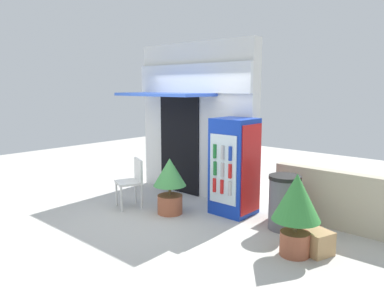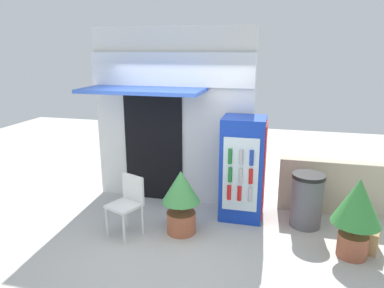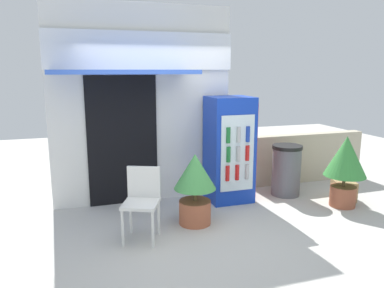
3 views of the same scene
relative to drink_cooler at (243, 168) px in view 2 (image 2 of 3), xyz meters
name	(u,v)px [view 2 (image 2 of 3)]	position (x,y,z in m)	size (l,w,h in m)	color
ground	(163,239)	(-1.06, -1.02, -0.85)	(16.00, 16.00, 0.00)	beige
storefront_building	(172,114)	(-1.35, 0.46, 0.76)	(2.88, 1.17, 3.12)	silver
drink_cooler	(243,168)	(0.00, 0.00, 0.00)	(0.70, 0.70, 1.70)	#1438B2
plastic_chair	(128,200)	(-1.62, -0.97, -0.31)	(0.56, 0.57, 0.91)	silver
potted_plant_near_shop	(181,197)	(-0.84, -0.77, -0.26)	(0.58, 0.58, 1.00)	#AD5B3D
potted_plant_curbside	(357,209)	(1.59, -0.84, -0.15)	(0.64, 0.64, 1.12)	#995138
trash_bin	(307,200)	(1.03, -0.08, -0.41)	(0.51, 0.51, 0.87)	#595960
stone_boundary_wall	(353,189)	(1.81, 0.52, -0.39)	(2.43, 0.21, 0.93)	#B7AD93
cardboard_box	(365,238)	(1.81, -0.60, -0.69)	(0.33, 0.34, 0.32)	tan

